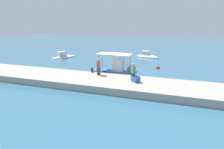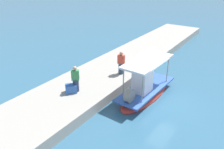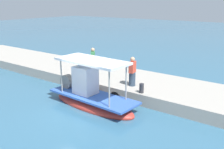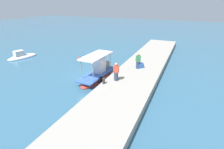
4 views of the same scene
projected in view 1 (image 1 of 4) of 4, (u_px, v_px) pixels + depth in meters
name	position (u px, v px, depth m)	size (l,w,h in m)	color
ground_plane	(117.00, 74.00, 21.40)	(120.00, 120.00, 0.00)	#33617E
dock_quay	(103.00, 82.00, 17.33)	(36.00, 4.34, 0.64)	#A39D92
main_fishing_boat	(115.00, 72.00, 20.57)	(5.25, 1.91, 2.82)	#BD362B
fisherman_near_bollard	(99.00, 68.00, 18.41)	(0.42, 0.50, 1.66)	#2F4053
fisherman_by_crate	(133.00, 73.00, 16.45)	(0.51, 0.53, 1.65)	#2E3957
mooring_bollard	(92.00, 70.00, 19.52)	(0.24, 0.24, 0.50)	#2D2D33
cargo_crate	(136.00, 79.00, 16.36)	(0.66, 0.53, 0.50)	#2F5EAF
marker_buoy	(158.00, 68.00, 24.00)	(0.51, 0.51, 0.51)	red
moored_boat_near	(64.00, 57.00, 31.28)	(3.24, 4.53, 1.34)	white
moored_boat_mid	(147.00, 56.00, 31.67)	(4.13, 2.45, 1.33)	white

